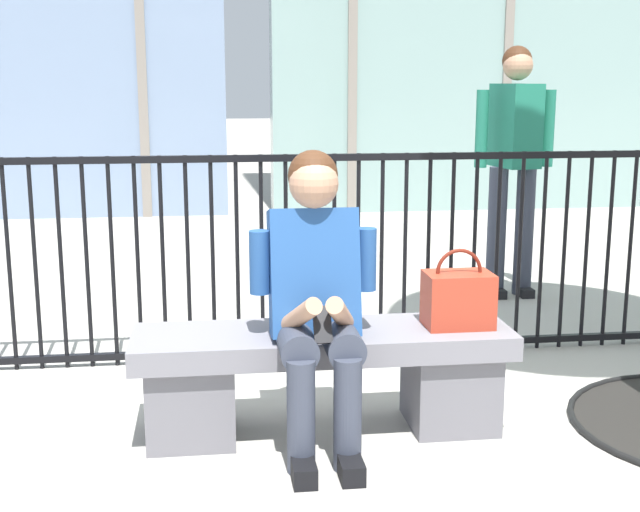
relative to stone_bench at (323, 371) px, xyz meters
name	(u,v)px	position (x,y,z in m)	size (l,w,h in m)	color
ground_plane	(323,430)	(0.00, 0.00, -0.27)	(60.00, 60.00, 0.00)	#B2ADA3
stone_bench	(323,371)	(0.00, 0.00, 0.00)	(1.60, 0.44, 0.45)	slate
seated_person_with_phone	(316,292)	(-0.05, -0.13, 0.38)	(0.52, 0.66, 1.21)	#383D4C
handbag_on_bench	(458,298)	(0.58, -0.01, 0.30)	(0.28, 0.20, 0.34)	#B23823
bystander_at_railing	(514,152)	(1.61, 2.19, 0.73)	(0.55, 0.41, 1.71)	#383D4C
plaza_railing	(298,257)	(0.00, 0.99, 0.29)	(7.90, 0.04, 1.11)	black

